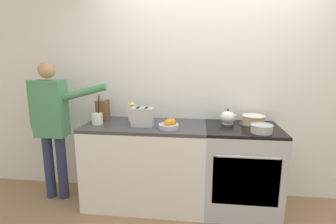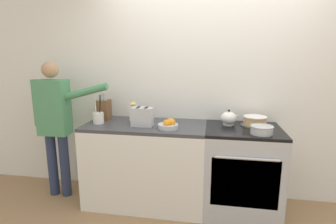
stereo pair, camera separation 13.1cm
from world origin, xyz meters
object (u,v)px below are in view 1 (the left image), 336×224
knife_block (102,110)px  person_baker (52,120)px  layer_cake (253,120)px  utensil_crock (97,118)px  mixing_bowl (262,128)px  stove_range (241,169)px  milk_carton (132,112)px  tea_kettle (228,118)px  toaster (142,117)px  fruit_bowl (169,125)px

knife_block → person_baker: 0.56m
layer_cake → utensil_crock: 1.69m
layer_cake → mixing_bowl: layer_cake is taller
stove_range → utensil_crock: 1.64m
layer_cake → milk_carton: size_ratio=1.30×
tea_kettle → layer_cake: bearing=-0.8°
knife_block → toaster: (0.52, -0.22, -0.02)m
toaster → person_baker: size_ratio=0.15×
fruit_bowl → mixing_bowl: bearing=-2.3°
fruit_bowl → milk_carton: (-0.46, 0.27, 0.07)m
fruit_bowl → person_baker: bearing=175.3°
tea_kettle → mixing_bowl: 0.43m
layer_cake → fruit_bowl: 0.93m
knife_block → fruit_bowl: knife_block is taller
person_baker → utensil_crock: bearing=10.6°
mixing_bowl → person_baker: (-2.24, 0.15, -0.01)m
utensil_crock → tea_kettle: bearing=7.9°
tea_kettle → fruit_bowl: bearing=-155.8°
knife_block → person_baker: person_baker is taller
toaster → person_baker: bearing=176.9°
knife_block → milk_carton: knife_block is taller
utensil_crock → mixing_bowl: bearing=-3.9°
utensil_crock → toaster: 0.51m
tea_kettle → toaster: size_ratio=0.85×
layer_cake → fruit_bowl: (-0.88, -0.27, -0.01)m
milk_carton → person_baker: (-0.88, -0.16, -0.08)m
fruit_bowl → person_baker: 1.34m
layer_cake → toaster: bearing=-169.5°
fruit_bowl → milk_carton: 0.54m
knife_block → toaster: 0.56m
stove_range → tea_kettle: (-0.15, 0.14, 0.53)m
utensil_crock → toaster: (0.51, -0.03, 0.03)m
toaster → person_baker: 1.05m
layer_cake → mixing_bowl: (0.02, -0.31, -0.01)m
tea_kettle → utensil_crock: size_ratio=0.64×
stove_range → mixing_bowl: 0.55m
stove_range → fruit_bowl: fruit_bowl is taller
utensil_crock → milk_carton: 0.39m
layer_cake → fruit_bowl: fruit_bowl is taller
layer_cake → tea_kettle: size_ratio=1.45×
toaster → layer_cake: bearing=10.5°
person_baker → knife_block: bearing=30.7°
toaster → milk_carton: milk_carton is taller
knife_block → fruit_bowl: bearing=-18.5°
person_baker → toaster: bearing=10.6°
tea_kettle → milk_carton: bearing=-179.9°
toaster → stove_range: bearing=4.6°
layer_cake → stove_range: bearing=-133.1°
stove_range → person_baker: 2.15m
milk_carton → toaster: bearing=-52.5°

